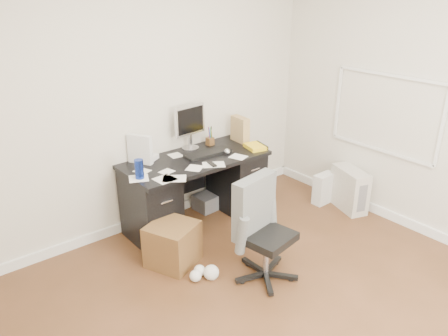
# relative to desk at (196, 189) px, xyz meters

# --- Properties ---
(ground) EXTENTS (4.00, 4.00, 0.00)m
(ground) POSITION_rel_desk_xyz_m (-0.30, -1.65, -0.40)
(ground) COLOR #472C16
(ground) RESTS_ON ground
(room_shell) EXTENTS (4.02, 4.02, 2.71)m
(room_shell) POSITION_rel_desk_xyz_m (-0.27, -1.62, 1.26)
(room_shell) COLOR beige
(room_shell) RESTS_ON ground
(desk) EXTENTS (1.50, 0.70, 0.75)m
(desk) POSITION_rel_desk_xyz_m (0.00, 0.00, 0.00)
(desk) COLOR black
(desk) RESTS_ON ground
(loose_papers) EXTENTS (1.10, 0.60, 0.00)m
(loose_papers) POSITION_rel_desk_xyz_m (-0.20, -0.05, 0.35)
(loose_papers) COLOR silver
(loose_papers) RESTS_ON desk
(lcd_monitor) EXTENTS (0.41, 0.26, 0.49)m
(lcd_monitor) POSITION_rel_desk_xyz_m (0.11, 0.25, 0.59)
(lcd_monitor) COLOR silver
(lcd_monitor) RESTS_ON desk
(keyboard) EXTENTS (0.52, 0.21, 0.03)m
(keyboard) POSITION_rel_desk_xyz_m (0.16, -0.00, 0.36)
(keyboard) COLOR black
(keyboard) RESTS_ON desk
(computer_mouse) EXTENTS (0.08, 0.08, 0.06)m
(computer_mouse) POSITION_rel_desk_xyz_m (0.32, -0.13, 0.38)
(computer_mouse) COLOR silver
(computer_mouse) RESTS_ON desk
(travel_mug) EXTENTS (0.09, 0.09, 0.18)m
(travel_mug) POSITION_rel_desk_xyz_m (-0.69, -0.10, 0.44)
(travel_mug) COLOR navy
(travel_mug) RESTS_ON desk
(white_binder) EXTENTS (0.23, 0.28, 0.29)m
(white_binder) POSITION_rel_desk_xyz_m (-0.50, 0.23, 0.50)
(white_binder) COLOR silver
(white_binder) RESTS_ON desk
(magazine_file) EXTENTS (0.14, 0.25, 0.28)m
(magazine_file) POSITION_rel_desk_xyz_m (0.69, 0.10, 0.49)
(magazine_file) COLOR #9F7A4D
(magazine_file) RESTS_ON desk
(pen_cup) EXTENTS (0.09, 0.09, 0.21)m
(pen_cup) POSITION_rel_desk_xyz_m (0.35, 0.21, 0.46)
(pen_cup) COLOR brown
(pen_cup) RESTS_ON desk
(yellow_book) EXTENTS (0.23, 0.27, 0.04)m
(yellow_book) POSITION_rel_desk_xyz_m (0.67, -0.18, 0.37)
(yellow_book) COLOR yellow
(yellow_book) RESTS_ON desk
(paper_remote) EXTENTS (0.28, 0.26, 0.02)m
(paper_remote) POSITION_rel_desk_xyz_m (0.04, -0.26, 0.36)
(paper_remote) COLOR silver
(paper_remote) RESTS_ON desk
(office_chair) EXTENTS (0.60, 0.60, 0.92)m
(office_chair) POSITION_rel_desk_xyz_m (-0.09, -1.17, 0.06)
(office_chair) COLOR #515351
(office_chair) RESTS_ON ground
(pc_tower) EXTENTS (0.36, 0.52, 0.48)m
(pc_tower) POSITION_rel_desk_xyz_m (1.54, -0.83, -0.16)
(pc_tower) COLOR #B0AB9E
(pc_tower) RESTS_ON ground
(shopping_bag) EXTENTS (0.27, 0.19, 0.36)m
(shopping_bag) POSITION_rel_desk_xyz_m (1.43, -0.56, -0.22)
(shopping_bag) COLOR silver
(shopping_bag) RESTS_ON ground
(wicker_basket) EXTENTS (0.53, 0.53, 0.40)m
(wicker_basket) POSITION_rel_desk_xyz_m (-0.61, -0.48, -0.20)
(wicker_basket) COLOR #462B15
(wicker_basket) RESTS_ON ground
(desk_printer) EXTENTS (0.31, 0.27, 0.17)m
(desk_printer) POSITION_rel_desk_xyz_m (0.28, 0.18, -0.31)
(desk_printer) COLOR slate
(desk_printer) RESTS_ON ground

